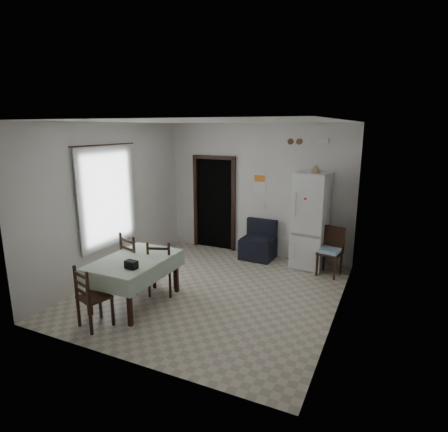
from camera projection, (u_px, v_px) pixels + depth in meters
ground at (212, 291)px, 6.58m from camera, size 4.50×4.50×0.00m
ceiling at (211, 121)px, 5.91m from camera, size 4.20×4.50×0.02m
wall_back at (258, 190)px, 8.23m from camera, size 4.20×0.02×2.90m
wall_front at (122, 250)px, 4.26m from camera, size 4.20×0.02×2.90m
wall_left at (113, 200)px, 7.11m from camera, size 0.02×4.50×2.90m
wall_right at (341, 224)px, 5.38m from camera, size 0.02×4.50×2.90m
doorway at (219, 202)px, 8.93m from camera, size 1.06×0.52×2.22m
window_recess at (103, 197)px, 6.93m from camera, size 0.10×1.20×1.60m
curtain at (108, 197)px, 6.88m from camera, size 0.02×1.45×1.85m
curtain_rod at (104, 145)px, 6.66m from camera, size 0.02×1.60×0.02m
calendar at (260, 183)px, 8.16m from camera, size 0.28×0.02×0.40m
calendar_image at (260, 178)px, 8.13m from camera, size 0.24×0.01×0.14m
light_switch at (263, 207)px, 8.24m from camera, size 0.08×0.02×0.12m
vent_left at (290, 142)px, 7.68m from camera, size 0.12×0.03×0.12m
vent_right at (299, 142)px, 7.60m from camera, size 0.12×0.03×0.12m
emergency_light at (322, 141)px, 7.38m from camera, size 0.25×0.07×0.09m
fridge at (311, 221)px, 7.54m from camera, size 0.70×0.70×1.95m
tan_cone at (316, 169)px, 7.22m from camera, size 0.21×0.21×0.16m
navy_seat at (258, 240)px, 8.12m from camera, size 0.71×0.69×0.83m
corner_chair at (330, 252)px, 7.19m from camera, size 0.48×0.48×0.94m
dining_table at (135, 281)px, 6.06m from camera, size 0.98×1.48×0.77m
black_bag at (131, 265)px, 5.54m from camera, size 0.20×0.13×0.12m
dining_chair_far_left at (138, 261)px, 6.57m from camera, size 0.55×0.55×1.04m
dining_chair_far_right at (162, 267)px, 6.39m from camera, size 0.53×0.53×0.97m
dining_chair_near_head at (94, 296)px, 5.32m from camera, size 0.50×0.50×0.93m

